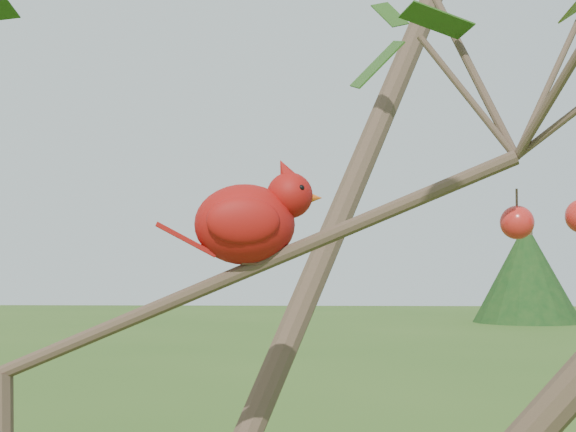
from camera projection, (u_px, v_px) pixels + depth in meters
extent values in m
sphere|color=red|center=(517.00, 222.00, 1.04)|extent=(0.04, 0.04, 0.04)
ellipsoid|color=#A5140E|center=(245.00, 224.00, 1.01)|extent=(0.13, 0.11, 0.09)
sphere|color=#A5140E|center=(290.00, 195.00, 1.02)|extent=(0.06, 0.06, 0.05)
cone|color=#A5140E|center=(286.00, 172.00, 1.02)|extent=(0.04, 0.03, 0.04)
cone|color=#D85914|center=(312.00, 198.00, 1.02)|extent=(0.03, 0.02, 0.02)
ellipsoid|color=black|center=(305.00, 199.00, 1.02)|extent=(0.02, 0.03, 0.03)
cube|color=#A5140E|center=(186.00, 240.00, 1.01)|extent=(0.07, 0.04, 0.04)
ellipsoid|color=#A5140E|center=(239.00, 223.00, 1.05)|extent=(0.09, 0.04, 0.05)
ellipsoid|color=#A5140E|center=(243.00, 221.00, 0.98)|extent=(0.09, 0.04, 0.05)
cylinder|color=#483627|center=(526.00, 276.00, 29.87)|extent=(0.47, 0.47, 3.13)
cone|color=#133412|center=(526.00, 272.00, 29.87)|extent=(3.65, 3.65, 3.39)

